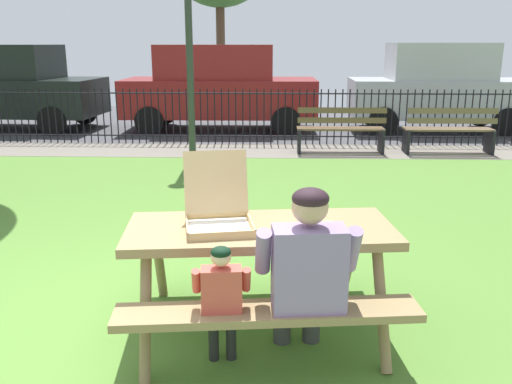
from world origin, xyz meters
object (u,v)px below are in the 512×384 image
pizza_slice_on_table (321,222)px  park_bench_center (341,130)px  pizza_box_open (218,209)px  child_at_table (222,297)px  parked_car_center (437,87)px  parked_car_left (219,86)px  adult_at_table (306,271)px  picnic_table_foreground (260,250)px  parked_car_far_left (4,86)px  park_bench_right (449,131)px

pizza_slice_on_table → park_bench_center: (0.89, 6.46, -0.36)m
pizza_box_open → child_at_table: bearing=-82.6°
parked_car_center → parked_car_left: bearing=-180.0°
pizza_box_open → pizza_slice_on_table: size_ratio=2.34×
pizza_box_open → parked_car_left: bearing=95.7°
adult_at_table → park_bench_center: bearing=81.8°
pizza_slice_on_table → adult_at_table: (-0.13, -0.56, -0.12)m
picnic_table_foreground → adult_at_table: size_ratio=1.63×
park_bench_center → pizza_box_open: bearing=-103.7°
pizza_slice_on_table → pizza_box_open: bearing=-174.2°
parked_car_left → parked_car_center: bearing=0.0°
picnic_table_foreground → parked_car_far_left: parked_car_far_left is taller
pizza_slice_on_table → parked_car_center: 9.77m
park_bench_right → park_bench_center: bearing=-180.0°
child_at_table → parked_car_far_left: parked_car_far_left is taller
parked_car_far_left → adult_at_table: bearing=-56.0°
picnic_table_foreground → adult_at_table: 0.56m
parked_car_left → adult_at_table: bearing=-81.3°
pizza_box_open → parked_car_center: bearing=66.2°
adult_at_table → parked_car_far_left: bearing=124.0°
park_bench_center → picnic_table_foreground: bearing=-101.2°
child_at_table → parked_car_left: bearing=95.8°
pizza_slice_on_table → child_at_table: 0.94m
park_bench_right → parked_car_far_left: bearing=164.2°
pizza_slice_on_table → parked_car_left: parked_car_left is taller
picnic_table_foreground → park_bench_right: 7.33m
pizza_box_open → park_bench_right: pizza_box_open is taller
adult_at_table → park_bench_center: adult_at_table is taller
picnic_table_foreground → pizza_box_open: pizza_box_open is taller
adult_at_table → park_bench_center: 7.10m
pizza_slice_on_table → child_at_table: size_ratio=0.29×
adult_at_table → parked_car_far_left: 11.74m
adult_at_table → parked_car_left: size_ratio=0.27×
park_bench_center → parked_car_left: bearing=132.8°
pizza_box_open → parked_car_center: parked_car_center is taller
picnic_table_foreground → park_bench_center: park_bench_center is taller
park_bench_right → adult_at_table: bearing=-113.1°
park_bench_right → parked_car_far_left: 9.94m
parked_car_left → parked_car_center: 4.99m
parked_car_far_left → parked_car_center: 10.06m
parked_car_far_left → parked_car_left: size_ratio=1.02×
park_bench_center → parked_car_left: parked_car_left is taller
child_at_table → parked_car_left: size_ratio=0.19×
adult_at_table → parked_car_left: (-1.49, 9.73, 0.35)m
adult_at_table → park_bench_right: 7.64m
adult_at_table → parked_car_center: parked_car_center is taller
child_at_table → park_bench_center: 7.26m
pizza_box_open → park_bench_center: bearing=76.3°
child_at_table → park_bench_center: (1.51, 7.10, -0.10)m
picnic_table_foreground → pizza_slice_on_table: pizza_slice_on_table is taller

